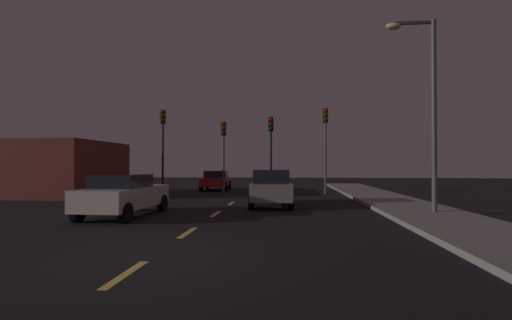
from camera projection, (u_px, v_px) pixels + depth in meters
name	position (u px, v px, depth m)	size (l,w,h in m)	color
ground_plane	(219.00, 212.00, 14.30)	(80.00, 80.00, 0.00)	black
sidewalk_curb_right	(421.00, 212.00, 13.65)	(3.00, 40.00, 0.15)	gray
lane_stripe_nearest	(126.00, 274.00, 6.13)	(0.16, 1.60, 0.01)	#EACC4C
lane_stripe_second	(188.00, 232.00, 9.92)	(0.16, 1.60, 0.01)	#EACC4C
lane_stripe_third	(216.00, 214.00, 13.70)	(0.16, 1.60, 0.01)	#EACC4C
lane_stripe_fourth	(231.00, 203.00, 17.49)	(0.16, 1.60, 0.01)	#EACC4C
traffic_signal_far_left	(163.00, 135.00, 23.97)	(0.32, 0.38, 5.34)	black
traffic_signal_center_left	(223.00, 143.00, 23.62)	(0.32, 0.38, 4.54)	#4C4C51
traffic_signal_center_right	(271.00, 140.00, 23.36)	(0.32, 0.38, 4.80)	black
traffic_signal_far_right	(325.00, 134.00, 23.08)	(0.32, 0.38, 5.31)	#4C4C51
car_stopped_ahead	(271.00, 188.00, 16.45)	(1.97, 4.11, 1.59)	gray
car_adjacent_lane	(124.00, 195.00, 13.09)	(1.93, 4.21, 1.47)	beige
car_oncoming_far	(216.00, 180.00, 26.91)	(2.08, 3.93, 1.39)	#B21919
street_lamp_right	(426.00, 97.00, 13.28)	(1.75, 0.36, 6.97)	#4C4C51
storefront_left	(66.00, 169.00, 22.12)	(4.90, 6.53, 3.17)	maroon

